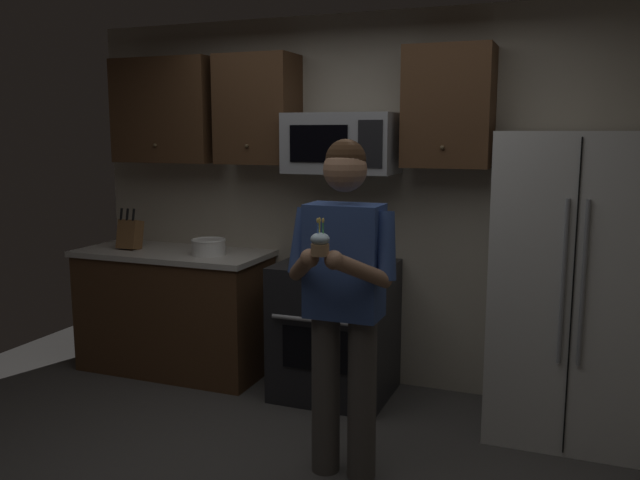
# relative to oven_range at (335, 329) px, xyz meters

# --- Properties ---
(wall_back) EXTENTS (4.40, 0.10, 2.60)m
(wall_back) POSITION_rel_oven_range_xyz_m (0.15, 0.39, 0.84)
(wall_back) COLOR #B7AD99
(wall_back) RESTS_ON ground
(oven_range) EXTENTS (0.76, 0.70, 0.93)m
(oven_range) POSITION_rel_oven_range_xyz_m (0.00, 0.00, 0.00)
(oven_range) COLOR black
(oven_range) RESTS_ON ground
(microwave) EXTENTS (0.74, 0.41, 0.40)m
(microwave) POSITION_rel_oven_range_xyz_m (0.00, 0.12, 1.26)
(microwave) COLOR #9EA0A5
(refrigerator) EXTENTS (0.90, 0.75, 1.80)m
(refrigerator) POSITION_rel_oven_range_xyz_m (1.50, -0.04, 0.44)
(refrigerator) COLOR white
(refrigerator) RESTS_ON ground
(cabinet_row_upper) EXTENTS (2.78, 0.36, 0.76)m
(cabinet_row_upper) POSITION_rel_oven_range_xyz_m (-0.57, 0.17, 1.49)
(cabinet_row_upper) COLOR #4C301C
(counter_left) EXTENTS (1.44, 0.66, 0.92)m
(counter_left) POSITION_rel_oven_range_xyz_m (-1.30, 0.02, 0.00)
(counter_left) COLOR #4C301C
(counter_left) RESTS_ON ground
(knife_block) EXTENTS (0.16, 0.15, 0.32)m
(knife_block) POSITION_rel_oven_range_xyz_m (-1.64, -0.03, 0.57)
(knife_block) COLOR brown
(knife_block) RESTS_ON counter_left
(bowl_large_white) EXTENTS (0.25, 0.25, 0.12)m
(bowl_large_white) POSITION_rel_oven_range_xyz_m (-0.96, -0.03, 0.52)
(bowl_large_white) COLOR white
(bowl_large_white) RESTS_ON counter_left
(person) EXTENTS (0.60, 0.48, 1.76)m
(person) POSITION_rel_oven_range_xyz_m (0.42, -1.02, 0.53)
(person) COLOR #4C4742
(person) RESTS_ON ground
(cupcake) EXTENTS (0.09, 0.09, 0.17)m
(cupcake) POSITION_rel_oven_range_xyz_m (0.42, -1.35, 0.83)
(cupcake) COLOR #A87F56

